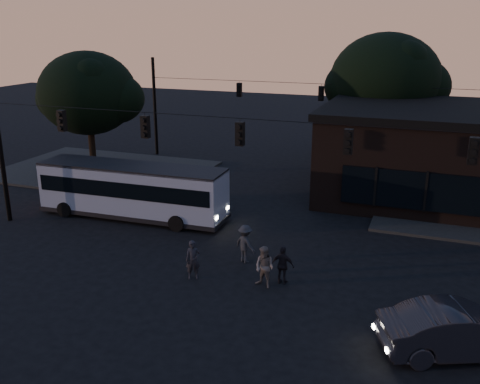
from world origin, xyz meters
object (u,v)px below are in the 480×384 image
(bus, at_px, (132,188))
(pedestrian_d, at_px, (245,244))
(pedestrian_c, at_px, (283,265))
(pedestrian_a, at_px, (193,260))
(building, at_px, (458,155))
(car, at_px, (460,331))
(pedestrian_b, at_px, (264,267))

(bus, xyz_separation_m, pedestrian_d, (7.52, -3.21, -0.76))
(bus, distance_m, pedestrian_c, 10.70)
(pedestrian_a, height_order, pedestrian_c, pedestrian_a)
(building, xyz_separation_m, car, (0.02, -16.54, -1.89))
(pedestrian_a, relative_size, pedestrian_c, 1.02)
(bus, distance_m, pedestrian_d, 8.22)
(pedestrian_c, height_order, pedestrian_d, pedestrian_d)
(bus, xyz_separation_m, pedestrian_b, (9.01, -5.13, -0.77))
(pedestrian_a, xyz_separation_m, pedestrian_d, (1.44, 2.23, 0.03))
(building, xyz_separation_m, pedestrian_d, (-8.56, -12.48, -1.86))
(pedestrian_c, bearing_deg, building, -111.07)
(pedestrian_b, height_order, pedestrian_c, pedestrian_b)
(pedestrian_d, bearing_deg, pedestrian_a, 83.90)
(car, relative_size, pedestrian_c, 3.11)
(building, xyz_separation_m, pedestrian_b, (-7.08, -14.39, -1.86))
(pedestrian_a, distance_m, pedestrian_b, 2.95)
(car, bearing_deg, pedestrian_a, 55.83)
(building, xyz_separation_m, bus, (-16.09, -9.27, -1.10))
(bus, bearing_deg, pedestrian_d, -25.10)
(bus, bearing_deg, building, 27.98)
(building, relative_size, pedestrian_b, 9.13)
(bus, relative_size, pedestrian_a, 6.29)
(pedestrian_b, bearing_deg, car, 0.73)
(pedestrian_d, bearing_deg, building, -97.65)
(bus, height_order, pedestrian_a, bus)
(pedestrian_c, bearing_deg, car, 161.64)
(building, distance_m, pedestrian_d, 15.25)
(car, bearing_deg, building, -23.79)
(building, height_order, bus, building)
(bus, xyz_separation_m, car, (16.11, -7.27, -0.79))
(bus, height_order, pedestrian_d, bus)
(building, relative_size, car, 3.11)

